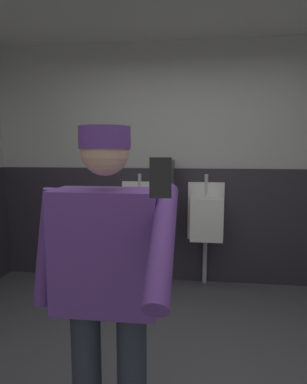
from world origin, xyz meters
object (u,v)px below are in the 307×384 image
urinal_left (138,216)px  person (107,275)px  urinal_middle (206,217)px  cell_phone (161,178)px

urinal_left → person: person is taller
urinal_left → urinal_middle: 0.75m
person → cell_phone: bearing=-59.5°
urinal_middle → urinal_left: bearing=180.0°
urinal_middle → cell_phone: size_ratio=11.27×
person → urinal_middle: bearing=76.3°
urinal_left → cell_phone: size_ratio=11.27×
person → cell_phone: 0.76m
urinal_middle → cell_phone: (-0.22, -2.64, 0.66)m
urinal_middle → person: bearing=-103.7°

